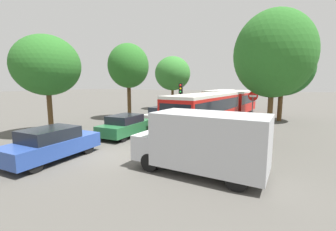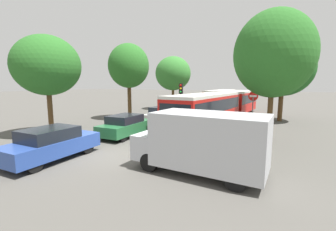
% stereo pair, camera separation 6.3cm
% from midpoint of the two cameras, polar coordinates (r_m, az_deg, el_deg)
% --- Properties ---
extents(ground_plane, '(200.00, 200.00, 0.00)m').
position_cam_midpoint_polar(ground_plane, '(11.36, -13.75, -9.45)').
color(ground_plane, '#4F4C47').
extents(articulated_bus, '(4.28, 17.51, 2.58)m').
position_cam_midpoint_polar(articulated_bus, '(21.74, 13.56, 2.88)').
color(articulated_bus, red).
rests_on(articulated_bus, ground).
extents(city_bus_rear, '(2.58, 10.96, 2.35)m').
position_cam_midpoint_polar(city_bus_rear, '(37.30, 13.24, 4.79)').
color(city_bus_rear, red).
rests_on(city_bus_rear, ground).
extents(queued_car_blue, '(1.84, 4.19, 1.44)m').
position_cam_midpoint_polar(queued_car_blue, '(11.32, -27.38, -6.35)').
color(queued_car_blue, '#284799').
rests_on(queued_car_blue, ground).
extents(queued_car_green, '(1.77, 4.04, 1.39)m').
position_cam_midpoint_polar(queued_car_green, '(14.74, -10.56, -2.49)').
color(queued_car_green, '#236638').
rests_on(queued_car_green, ground).
extents(queued_car_white, '(1.83, 4.17, 1.44)m').
position_cam_midpoint_polar(queued_car_white, '(19.16, -1.11, 0.15)').
color(queued_car_white, white).
rests_on(queued_car_white, ground).
extents(queued_car_silver, '(1.92, 4.37, 1.51)m').
position_cam_midpoint_polar(queued_car_silver, '(24.09, 5.15, 1.84)').
color(queued_car_silver, '#B7BABF').
rests_on(queued_car_silver, ground).
extents(white_van, '(5.07, 2.16, 2.31)m').
position_cam_midpoint_polar(white_van, '(8.55, 9.02, -6.48)').
color(white_van, '#B7BABF').
rests_on(white_van, ground).
extents(traffic_light, '(0.35, 0.38, 3.40)m').
position_cam_midpoint_polar(traffic_light, '(19.66, 3.39, 5.52)').
color(traffic_light, '#56595E').
rests_on(traffic_light, ground).
extents(no_entry_sign, '(0.70, 0.08, 2.82)m').
position_cam_midpoint_polar(no_entry_sign, '(17.75, 20.83, 2.72)').
color(no_entry_sign, '#56595E').
rests_on(no_entry_sign, ground).
extents(direction_sign_post, '(0.29, 1.39, 3.60)m').
position_cam_midpoint_polar(direction_sign_post, '(18.75, 24.62, 4.89)').
color(direction_sign_post, '#56595E').
rests_on(direction_sign_post, ground).
extents(tree_left_near, '(4.16, 4.16, 6.45)m').
position_cam_midpoint_polar(tree_left_near, '(16.66, -28.29, 11.07)').
color(tree_left_near, '#51381E').
rests_on(tree_left_near, ground).
extents(tree_left_mid, '(3.84, 3.84, 7.12)m').
position_cam_midpoint_polar(tree_left_mid, '(22.03, -9.87, 12.26)').
color(tree_left_mid, '#51381E').
rests_on(tree_left_mid, ground).
extents(tree_left_far, '(4.61, 4.61, 6.90)m').
position_cam_midpoint_polar(tree_left_far, '(29.93, 1.44, 10.40)').
color(tree_left_far, '#51381E').
rests_on(tree_left_far, ground).
extents(tree_right_near, '(4.25, 4.25, 7.34)m').
position_cam_midpoint_polar(tree_right_near, '(13.91, 25.37, 13.87)').
color(tree_right_near, '#51381E').
rests_on(tree_right_near, ground).
extents(tree_right_mid, '(5.15, 5.15, 7.22)m').
position_cam_midpoint_polar(tree_right_mid, '(22.63, 27.17, 10.37)').
color(tree_right_mid, '#51381E').
rests_on(tree_right_mid, ground).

